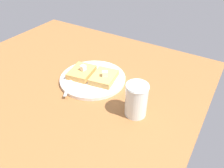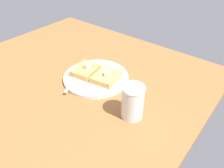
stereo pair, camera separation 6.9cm
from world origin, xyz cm
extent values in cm
cube|color=#945E32|center=(0.00, 0.00, 1.01)|extent=(94.00, 94.00, 2.02)
cylinder|color=silver|center=(8.20, 9.08, 2.62)|extent=(23.29, 23.29, 1.20)
torus|color=brown|center=(8.20, 9.08, 2.83)|extent=(23.29, 23.29, 0.80)
cube|color=#D69B4E|center=(3.89, 8.33, 4.29)|extent=(9.20, 10.81, 2.13)
cube|color=tan|center=(12.51, 9.84, 4.29)|extent=(9.20, 10.81, 2.13)
cube|color=#F6EACB|center=(4.61, 8.58, 6.28)|extent=(1.86, 2.02, 1.84)
cube|color=#F9EBC8|center=(13.27, 9.41, 6.28)|extent=(2.45, 2.40, 1.84)
cube|color=silver|center=(4.73, 0.09, 3.41)|extent=(5.40, 9.29, 0.36)
cube|color=silver|center=(1.78, 5.78, 3.41)|extent=(3.24, 3.50, 0.36)
cube|color=silver|center=(-0.33, 8.06, 3.41)|extent=(1.76, 2.99, 0.36)
cube|color=silver|center=(0.15, 8.31, 3.41)|extent=(1.76, 2.99, 0.36)
cube|color=silver|center=(0.64, 8.57, 3.41)|extent=(1.76, 2.99, 0.36)
cube|color=silver|center=(1.13, 8.82, 3.41)|extent=(1.76, 2.99, 0.36)
cylinder|color=#451C0C|center=(28.86, 1.75, 6.10)|extent=(5.87, 5.87, 8.16)
cylinder|color=silver|center=(28.86, 1.75, 7.22)|extent=(6.38, 6.38, 10.40)
torus|color=silver|center=(28.86, 1.75, 11.97)|extent=(6.62, 6.62, 0.50)
camera|label=1|loc=(47.55, -41.81, 47.53)|focal=35.00mm
camera|label=2|loc=(53.19, -37.84, 47.53)|focal=35.00mm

